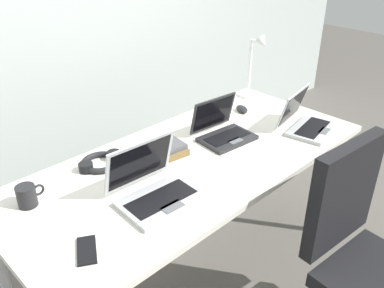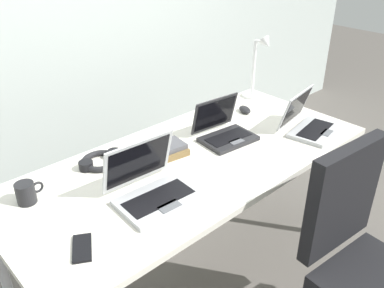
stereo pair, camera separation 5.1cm
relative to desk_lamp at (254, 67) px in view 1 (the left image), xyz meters
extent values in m
plane|color=#56514C|center=(-0.80, -0.28, -0.94)|extent=(12.00, 12.00, 0.00)
cube|color=#B2BCB7|center=(-0.80, 0.82, 0.36)|extent=(6.00, 0.12, 2.60)
cube|color=silver|center=(-0.80, -0.28, -0.21)|extent=(1.80, 0.80, 0.03)
cylinder|color=#B2B5BA|center=(0.04, -0.62, -0.58)|extent=(0.04, 0.04, 0.71)
cylinder|color=#B2B5BA|center=(-1.64, 0.06, -0.58)|extent=(0.04, 0.04, 0.71)
cylinder|color=#B2B5BA|center=(0.04, 0.06, -0.58)|extent=(0.04, 0.04, 0.71)
cylinder|color=white|center=(0.00, 0.03, -0.19)|extent=(0.12, 0.12, 0.02)
cylinder|color=white|center=(0.00, 0.03, -0.01)|extent=(0.02, 0.02, 0.34)
cylinder|color=white|center=(0.00, -0.01, 0.16)|extent=(0.01, 0.08, 0.01)
cone|color=white|center=(0.00, -0.05, 0.16)|extent=(0.07, 0.09, 0.09)
cube|color=#B7BABC|center=(-1.12, -0.43, -0.19)|extent=(0.33, 0.23, 0.02)
cube|color=black|center=(-1.12, -0.43, -0.18)|extent=(0.29, 0.13, 0.00)
cube|color=#595B60|center=(-1.13, -0.50, -0.18)|extent=(0.09, 0.05, 0.00)
cube|color=#B7BABC|center=(-1.12, -0.30, -0.07)|extent=(0.32, 0.08, 0.21)
cube|color=black|center=(-1.12, -0.30, -0.07)|extent=(0.29, 0.06, 0.18)
cube|color=#B7BABC|center=(-0.15, -0.52, -0.19)|extent=(0.31, 0.24, 0.02)
cube|color=black|center=(-0.15, -0.52, -0.18)|extent=(0.26, 0.15, 0.00)
cube|color=#595B60|center=(-0.13, -0.58, -0.18)|extent=(0.09, 0.06, 0.00)
cube|color=#B7BABC|center=(-0.17, -0.40, -0.08)|extent=(0.29, 0.11, 0.19)
cube|color=black|center=(-0.17, -0.40, -0.08)|extent=(0.26, 0.09, 0.16)
cube|color=#232326|center=(-0.54, -0.27, -0.19)|extent=(0.29, 0.21, 0.02)
cube|color=black|center=(-0.54, -0.27, -0.18)|extent=(0.25, 0.12, 0.00)
cube|color=#595B60|center=(-0.55, -0.33, -0.18)|extent=(0.08, 0.05, 0.00)
cube|color=#232326|center=(-0.53, -0.16, -0.09)|extent=(0.27, 0.08, 0.18)
cube|color=black|center=(-0.53, -0.16, -0.09)|extent=(0.24, 0.06, 0.15)
ellipsoid|color=black|center=(-0.22, -0.10, -0.18)|extent=(0.09, 0.11, 0.03)
cube|color=black|center=(-1.48, -0.46, -0.19)|extent=(0.12, 0.15, 0.01)
torus|color=black|center=(-1.14, -0.02, -0.18)|extent=(0.18, 0.18, 0.03)
cylinder|color=black|center=(-1.21, -0.02, -0.18)|extent=(0.06, 0.06, 0.04)
cylinder|color=black|center=(-1.06, -0.02, -0.18)|extent=(0.06, 0.06, 0.04)
cube|color=brown|center=(-0.86, -0.17, -0.18)|extent=(0.19, 0.16, 0.03)
cube|color=#4C4C51|center=(-0.86, -0.17, -0.15)|extent=(0.17, 0.13, 0.02)
cylinder|color=black|center=(-1.51, -0.08, -0.15)|extent=(0.08, 0.08, 0.09)
torus|color=black|center=(-1.46, -0.08, -0.15)|extent=(0.05, 0.01, 0.05)
cube|color=black|center=(-0.56, -1.16, -0.52)|extent=(0.48, 0.48, 0.07)
cube|color=black|center=(-0.54, -0.91, -0.21)|extent=(0.42, 0.10, 0.48)
camera|label=1|loc=(-1.97, -1.47, 0.80)|focal=38.75mm
camera|label=2|loc=(-1.93, -1.50, 0.80)|focal=38.75mm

